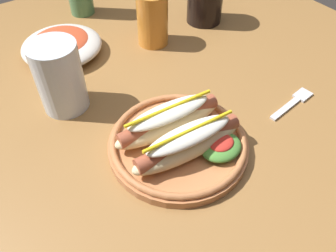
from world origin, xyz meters
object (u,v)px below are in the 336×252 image
(fork, at_px, (294,102))
(hot_dog_plate, at_px, (180,138))
(water_cup, at_px, (60,77))
(extra_cup, at_px, (153,19))
(side_bowl, at_px, (62,45))

(fork, bearing_deg, hot_dog_plate, 165.11)
(hot_dog_plate, bearing_deg, fork, -8.34)
(water_cup, distance_m, extra_cup, 0.28)
(fork, bearing_deg, side_bowl, 119.07)
(fork, bearing_deg, water_cup, 138.63)
(water_cup, xyz_separation_m, side_bowl, (0.07, 0.17, -0.04))
(hot_dog_plate, distance_m, water_cup, 0.25)
(hot_dog_plate, bearing_deg, water_cup, 117.39)
(side_bowl, bearing_deg, extra_cup, -21.75)
(fork, xyz_separation_m, side_bowl, (-0.30, 0.42, 0.02))
(hot_dog_plate, xyz_separation_m, fork, (0.26, -0.04, -0.02))
(extra_cup, height_order, side_bowl, extra_cup)
(extra_cup, relative_size, side_bowl, 0.67)
(hot_dog_plate, relative_size, water_cup, 1.78)
(fork, relative_size, extra_cup, 0.99)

